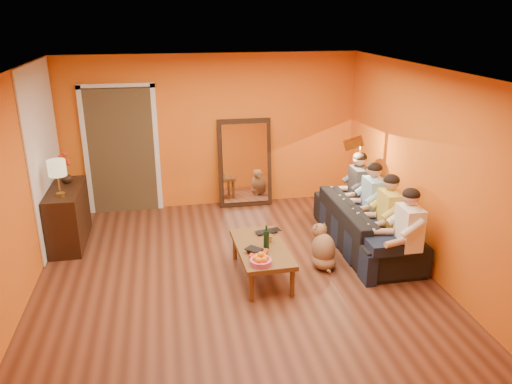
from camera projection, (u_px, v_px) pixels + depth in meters
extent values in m
cube|color=brown|center=(236.00, 280.00, 6.37)|extent=(5.00, 5.50, 0.00)
cube|color=white|center=(233.00, 73.00, 5.47)|extent=(5.00, 5.50, 0.00)
cube|color=orange|center=(212.00, 132.00, 8.46)|extent=(5.00, 0.00, 2.60)
cube|color=orange|center=(10.00, 198.00, 5.49)|extent=(0.00, 5.50, 2.60)
cube|color=orange|center=(429.00, 173.00, 6.35)|extent=(0.00, 5.50, 2.60)
cube|color=white|center=(45.00, 155.00, 7.11)|extent=(0.02, 1.90, 2.58)
cube|color=#3F2D19|center=(122.00, 149.00, 8.36)|extent=(1.06, 0.30, 2.10)
cube|color=white|center=(86.00, 153.00, 8.15)|extent=(0.08, 0.06, 2.20)
cube|color=white|center=(157.00, 150.00, 8.35)|extent=(0.08, 0.06, 2.20)
cube|color=white|center=(116.00, 86.00, 7.88)|extent=(1.22, 0.06, 0.08)
cube|color=black|center=(245.00, 163.00, 8.63)|extent=(0.92, 0.27, 1.51)
cube|color=white|center=(245.00, 163.00, 8.59)|extent=(0.78, 0.21, 1.35)
cube|color=black|center=(68.00, 216.00, 7.27)|extent=(0.44, 1.18, 0.85)
imported|color=black|center=(366.00, 224.00, 7.22)|extent=(2.25, 0.88, 0.66)
cylinder|color=black|center=(266.00, 237.00, 6.24)|extent=(0.07, 0.07, 0.31)
imported|color=#B27F3F|center=(269.00, 239.00, 6.45)|extent=(0.13, 0.13, 0.10)
imported|color=black|center=(270.00, 233.00, 6.68)|extent=(0.39, 0.30, 0.03)
imported|color=black|center=(250.00, 254.00, 6.11)|extent=(0.23, 0.27, 0.02)
imported|color=#AE2F13|center=(251.00, 252.00, 6.12)|extent=(0.28, 0.31, 0.02)
imported|color=black|center=(250.00, 252.00, 6.09)|extent=(0.25, 0.25, 0.02)
imported|color=black|center=(67.00, 177.00, 7.32)|extent=(0.17, 0.17, 0.18)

